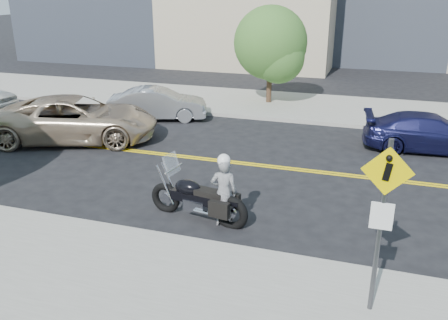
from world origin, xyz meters
name	(u,v)px	position (x,y,z in m)	size (l,w,h in m)	color
ground_plane	(237,163)	(0.00, 0.00, 0.00)	(120.00, 120.00, 0.00)	black
sidewalk_near	(113,306)	(0.00, -7.50, 0.07)	(60.00, 5.00, 0.15)	#9E9B91
sidewalk_far	(283,105)	(0.00, 7.50, 0.07)	(60.00, 5.00, 0.15)	#9E9B91
pedestrian_sign	(382,212)	(4.20, -6.31, 1.96)	(0.78, 0.08, 3.00)	#4C4C51
motorcyclist	(224,191)	(0.87, -4.00, 0.87)	(0.67, 0.52, 1.75)	#AAAAAF
motorcycle	(198,190)	(0.20, -3.89, 0.76)	(2.50, 0.76, 1.52)	black
suv	(76,119)	(-6.06, 0.42, 0.79)	(2.62, 5.67, 1.58)	tan
parked_car_silver	(158,104)	(-4.51, 3.87, 0.65)	(1.38, 3.95, 1.30)	#979A9E
parked_car_blue	(430,133)	(5.78, 3.10, 0.62)	(1.74, 4.29, 1.25)	#171946
tree_far_a	(270,43)	(-0.72, 7.61, 2.80)	(3.24, 3.24, 4.43)	#382619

